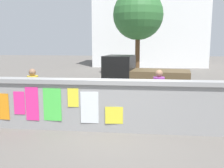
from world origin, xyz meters
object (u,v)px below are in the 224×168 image
Objects in this scene: auto_rickshaw_truck at (142,78)px; bicycle_near at (110,106)px; tree_roadside at (138,15)px; person_bystander at (159,91)px; person_walking at (33,89)px; motorcycle at (45,94)px.

auto_rickshaw_truck is 2.26× the size of bicycle_near.
bicycle_near is 11.19m from tree_roadside.
person_bystander is (0.51, -3.31, 0.09)m from auto_rickshaw_truck.
person_walking is at bearing -134.67° from auto_rickshaw_truck.
motorcycle is 1.17× the size of person_bystander.
tree_roadside is (-0.30, 7.54, 3.40)m from auto_rickshaw_truck.
auto_rickshaw_truck is at bearing -87.73° from tree_roadside.
bicycle_near is at bearing 12.40° from person_walking.
motorcycle is at bearing -110.09° from tree_roadside.
auto_rickshaw_truck is at bearing 98.72° from person_bystander.
tree_roadside is (3.40, 9.29, 3.83)m from motorcycle.
person_walking is at bearing -79.84° from motorcycle.
bicycle_near is 1.03× the size of person_bystander.
bicycle_near is 1.03× the size of person_walking.
tree_roadside is at bearing 86.02° from bicycle_near.
motorcycle is 1.79m from person_walking.
tree_roadside is at bearing 92.27° from auto_rickshaw_truck.
motorcycle is (-3.70, -1.75, -0.44)m from auto_rickshaw_truck.
person_walking is (0.30, -1.69, 0.52)m from motorcycle.
auto_rickshaw_truck is 4.11m from motorcycle.
motorcycle is 10.61m from tree_roadside.
auto_rickshaw_truck is at bearing 25.30° from motorcycle.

